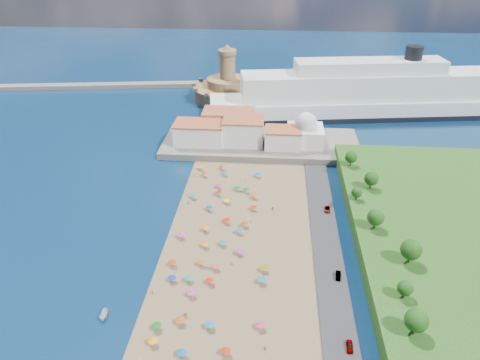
{
  "coord_description": "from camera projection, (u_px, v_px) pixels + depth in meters",
  "views": [
    {
      "loc": [
        15.78,
        -126.15,
        90.56
      ],
      "look_at": [
        4.0,
        25.0,
        8.0
      ],
      "focal_mm": 35.0,
      "sensor_mm": 36.0,
      "label": 1
    }
  ],
  "objects": [
    {
      "name": "domed_building",
      "position": [
        305.0,
        132.0,
        210.66
      ],
      "size": [
        16.0,
        16.0,
        15.0
      ],
      "color": "silver",
      "rests_on": "terrace"
    },
    {
      "name": "moored_boats",
      "position": [
        83.0,
        354.0,
        111.3
      ],
      "size": [
        4.1,
        28.14,
        1.77
      ],
      "color": "white",
      "rests_on": "ground"
    },
    {
      "name": "parked_cars",
      "position": [
        336.0,
        261.0,
        141.44
      ],
      "size": [
        2.45,
        66.68,
        1.33
      ],
      "color": "gray",
      "rests_on": "promenade"
    },
    {
      "name": "cruise_ship",
      "position": [
        366.0,
        96.0,
        249.39
      ],
      "size": [
        169.24,
        48.54,
        36.61
      ],
      "color": "black",
      "rests_on": "ground"
    },
    {
      "name": "jetty",
      "position": [
        222.0,
        116.0,
        249.64
      ],
      "size": [
        18.0,
        70.0,
        2.4
      ],
      "primitive_type": "cube",
      "color": "#59544C",
      "rests_on": "ground"
    },
    {
      "name": "beachgoers",
      "position": [
        218.0,
        234.0,
        154.27
      ],
      "size": [
        33.97,
        93.74,
        1.89
      ],
      "color": "tan",
      "rests_on": "beach"
    },
    {
      "name": "hillside_trees",
      "position": [
        387.0,
        239.0,
        136.46
      ],
      "size": [
        16.01,
        109.41,
        7.68
      ],
      "color": "#382314",
      "rests_on": "hillside"
    },
    {
      "name": "fortress",
      "position": [
        228.0,
        89.0,
        273.29
      ],
      "size": [
        40.0,
        40.0,
        32.4
      ],
      "color": "#9F764F",
      "rests_on": "ground"
    },
    {
      "name": "waterfront_buildings",
      "position": [
        233.0,
        130.0,
        215.76
      ],
      "size": [
        57.0,
        29.0,
        11.0
      ],
      "color": "silver",
      "rests_on": "terrace"
    },
    {
      "name": "ground",
      "position": [
        222.0,
        237.0,
        154.84
      ],
      "size": [
        700.0,
        700.0,
        0.0
      ],
      "primitive_type": "plane",
      "color": "#071938",
      "rests_on": "ground"
    },
    {
      "name": "terrace",
      "position": [
        261.0,
        144.0,
        217.35
      ],
      "size": [
        90.0,
        36.0,
        3.0
      ],
      "primitive_type": "cube",
      "color": "#59544C",
      "rests_on": "ground"
    },
    {
      "name": "beach_parasols",
      "position": [
        214.0,
        251.0,
        144.32
      ],
      "size": [
        31.28,
        115.44,
        2.2
      ],
      "color": "gray",
      "rests_on": "beach"
    },
    {
      "name": "breakwater",
      "position": [
        76.0,
        86.0,
        295.69
      ],
      "size": [
        199.03,
        34.77,
        2.6
      ],
      "primitive_type": "cube",
      "rotation": [
        0.0,
        0.0,
        0.14
      ],
      "color": "#59544C",
      "rests_on": "ground"
    }
  ]
}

